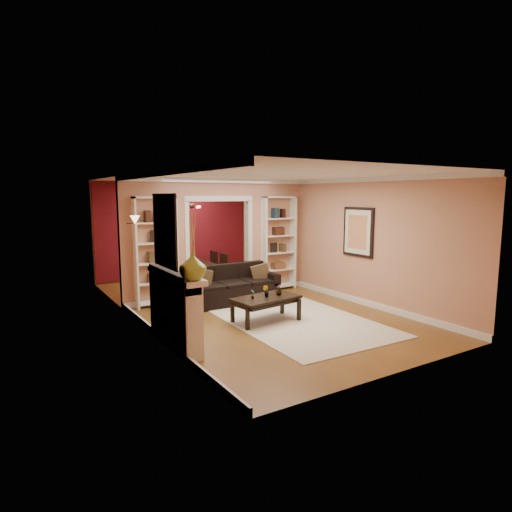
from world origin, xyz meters
TOP-DOWN VIEW (x-y plane):
  - floor at (0.00, 0.00)m, footprint 8.00×8.00m
  - ceiling at (0.00, 0.00)m, footprint 8.00×8.00m
  - wall_back at (0.00, 4.00)m, footprint 8.00×0.00m
  - wall_front at (0.00, -4.00)m, footprint 8.00×0.00m
  - wall_left at (-2.25, 0.00)m, footprint 0.00×8.00m
  - wall_right at (2.25, 0.00)m, footprint 0.00×8.00m
  - partition_wall at (0.00, 1.20)m, footprint 4.50×0.15m
  - red_back_panel at (0.00, 3.97)m, footprint 4.44×0.04m
  - dining_window at (0.00, 3.93)m, footprint 0.78×0.03m
  - area_rug at (0.31, -1.55)m, footprint 2.43×3.35m
  - sofa at (-0.08, 0.45)m, footprint 2.06×0.89m
  - pillow_left at (-0.81, 0.43)m, footprint 0.46×0.18m
  - pillow_right at (0.65, 0.43)m, footprint 0.40×0.22m
  - coffee_table at (-0.21, -1.15)m, footprint 1.31×0.83m
  - plant_left at (-0.50, -1.15)m, footprint 0.11×0.11m
  - plant_center at (-0.21, -1.15)m, footprint 0.14×0.15m
  - plant_right at (0.08, -1.15)m, footprint 0.14×0.14m
  - bookshelf_left at (-1.55, 1.03)m, footprint 0.90×0.30m
  - bookshelf_right at (1.55, 1.03)m, footprint 0.90×0.30m
  - fireplace at (-2.09, -1.50)m, footprint 0.32×1.70m
  - vase at (-2.09, -2.20)m, footprint 0.44×0.44m
  - mirror at (-2.23, -1.50)m, footprint 0.03×0.95m
  - wall_sconce at (-2.15, 0.55)m, footprint 0.18×0.18m
  - framed_art at (2.21, -1.00)m, footprint 0.04×0.85m
  - dining_table at (0.05, 2.85)m, footprint 1.61×0.90m
  - dining_chair_nw at (-0.50, 2.55)m, footprint 0.46×0.46m
  - dining_chair_ne at (0.60, 2.55)m, footprint 0.44×0.44m
  - dining_chair_sw at (-0.50, 3.15)m, footprint 0.51×0.51m
  - dining_chair_se at (0.60, 3.15)m, footprint 0.43×0.43m
  - chandelier at (0.00, 2.70)m, footprint 0.50×0.50m

SIDE VIEW (x-z plane):
  - floor at x=0.00m, z-range 0.00..0.00m
  - area_rug at x=0.31m, z-range 0.00..0.01m
  - coffee_table at x=-0.21m, z-range 0.00..0.47m
  - dining_table at x=0.05m, z-range 0.00..0.57m
  - dining_chair_ne at x=0.60m, z-range 0.00..0.79m
  - dining_chair_se at x=0.60m, z-range 0.00..0.80m
  - sofa at x=-0.08m, z-range 0.00..0.81m
  - dining_chair_sw at x=-0.50m, z-range 0.00..0.83m
  - dining_chair_nw at x=-0.50m, z-range 0.00..0.89m
  - plant_left at x=-0.50m, z-range 0.47..0.65m
  - plant_right at x=0.08m, z-range 0.47..0.67m
  - plant_center at x=-0.21m, z-range 0.47..0.68m
  - fireplace at x=-2.09m, z-range 0.00..1.16m
  - pillow_right at x=0.65m, z-range 0.39..0.78m
  - pillow_left at x=-0.81m, z-range 0.39..0.84m
  - bookshelf_left at x=-1.55m, z-range 0.00..2.30m
  - bookshelf_right at x=1.55m, z-range 0.00..2.30m
  - red_back_panel at x=0.00m, z-range 0.00..2.64m
  - wall_back at x=0.00m, z-range -2.65..5.35m
  - wall_front at x=0.00m, z-range -2.65..5.35m
  - wall_left at x=-2.25m, z-range -2.65..5.35m
  - wall_right at x=2.25m, z-range -2.65..5.35m
  - partition_wall at x=0.00m, z-range 0.00..2.70m
  - vase at x=-2.09m, z-range 1.16..1.55m
  - dining_window at x=0.00m, z-range 1.06..2.04m
  - framed_art at x=2.21m, z-range 1.02..2.08m
  - mirror at x=-2.23m, z-range 1.25..2.35m
  - wall_sconce at x=-2.15m, z-range 1.72..1.94m
  - chandelier at x=0.00m, z-range 1.87..2.17m
  - ceiling at x=0.00m, z-range 2.70..2.70m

